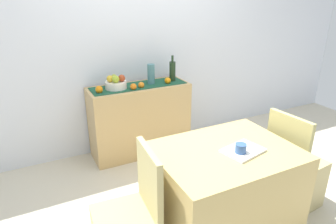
{
  "coord_description": "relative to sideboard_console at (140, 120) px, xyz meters",
  "views": [
    {
      "loc": [
        -1.31,
        -2.12,
        1.81
      ],
      "look_at": [
        -0.08,
        0.34,
        0.7
      ],
      "focal_mm": 32.14,
      "sensor_mm": 36.0,
      "label": 1
    }
  ],
  "objects": [
    {
      "name": "orange_loose_far",
      "position": [
        0.33,
        -0.07,
        0.45
      ],
      "size": [
        0.07,
        0.07,
        0.07
      ],
      "primitive_type": "sphere",
      "color": "orange",
      "rests_on": "sideboard_console"
    },
    {
      "name": "orange_loose_mid",
      "position": [
        -0.46,
        -0.06,
        0.45
      ],
      "size": [
        0.08,
        0.08,
        0.08
      ],
      "primitive_type": "sphere",
      "color": "orange",
      "rests_on": "sideboard_console"
    },
    {
      "name": "apple_left",
      "position": [
        -0.32,
        -0.0,
        0.54
      ],
      "size": [
        0.07,
        0.07,
        0.07
      ],
      "primitive_type": "sphere",
      "color": "gold",
      "rests_on": "fruit_bowl"
    },
    {
      "name": "chair_by_corner",
      "position": [
        0.86,
        -1.51,
        -0.15
      ],
      "size": [
        0.44,
        0.44,
        0.9
      ],
      "color": "tan",
      "rests_on": "ground"
    },
    {
      "name": "open_book",
      "position": [
        0.18,
        -1.58,
        0.33
      ],
      "size": [
        0.32,
        0.26,
        0.02
      ],
      "primitive_type": "cube",
      "rotation": [
        0.0,
        0.0,
        0.22
      ],
      "color": "white",
      "rests_on": "dining_table"
    },
    {
      "name": "wine_bottle",
      "position": [
        0.42,
        -0.0,
        0.54
      ],
      "size": [
        0.07,
        0.07,
        0.3
      ],
      "color": "#1D331C",
      "rests_on": "sideboard_console"
    },
    {
      "name": "coffee_cup",
      "position": [
        0.13,
        -1.61,
        0.37
      ],
      "size": [
        0.08,
        0.08,
        0.08
      ],
      "primitive_type": "cylinder",
      "color": "#33568F",
      "rests_on": "dining_table"
    },
    {
      "name": "table_runner",
      "position": [
        0.0,
        0.0,
        0.42
      ],
      "size": [
        1.07,
        0.32,
        0.01
      ],
      "primitive_type": "cube",
      "color": "#1A4B34",
      "rests_on": "sideboard_console"
    },
    {
      "name": "apple_right",
      "position": [
        -0.21,
        -0.04,
        0.54
      ],
      "size": [
        0.08,
        0.08,
        0.08
      ],
      "primitive_type": "sphere",
      "color": "#AA3F1E",
      "rests_on": "fruit_bowl"
    },
    {
      "name": "sideboard_console",
      "position": [
        0.0,
        0.0,
        0.0
      ],
      "size": [
        1.14,
        0.42,
        0.83
      ],
      "primitive_type": "cube",
      "color": "tan",
      "rests_on": "ground"
    },
    {
      "name": "room_wall_rear",
      "position": [
        0.15,
        0.26,
        0.94
      ],
      "size": [
        6.4,
        0.06,
        2.7
      ],
      "primitive_type": "cube",
      "color": "silver",
      "rests_on": "ground"
    },
    {
      "name": "ground_plane",
      "position": [
        0.15,
        -0.92,
        -0.42
      ],
      "size": [
        6.4,
        6.4,
        0.02
      ],
      "primitive_type": "cube",
      "color": "beige",
      "rests_on": "ground"
    },
    {
      "name": "ceramic_vase",
      "position": [
        0.16,
        0.0,
        0.53
      ],
      "size": [
        0.08,
        0.08,
        0.23
      ],
      "primitive_type": "cylinder",
      "color": "#467680",
      "rests_on": "sideboard_console"
    },
    {
      "name": "fruit_bowl",
      "position": [
        -0.26,
        0.0,
        0.46
      ],
      "size": [
        0.23,
        0.23,
        0.08
      ],
      "primitive_type": "cylinder",
      "color": "white",
      "rests_on": "table_runner"
    },
    {
      "name": "apple_center",
      "position": [
        -0.28,
        -0.05,
        0.54
      ],
      "size": [
        0.08,
        0.08,
        0.08
      ],
      "primitive_type": "sphere",
      "color": "#98B12F",
      "rests_on": "fruit_bowl"
    },
    {
      "name": "apple_rear",
      "position": [
        -0.26,
        0.05,
        0.53
      ],
      "size": [
        0.07,
        0.07,
        0.07
      ],
      "primitive_type": "sphere",
      "color": "#9AAB3C",
      "rests_on": "fruit_bowl"
    },
    {
      "name": "dining_table",
      "position": [
        0.08,
        -1.51,
        -0.04
      ],
      "size": [
        1.03,
        0.78,
        0.74
      ],
      "primitive_type": "cube",
      "color": "tan",
      "rests_on": "ground"
    },
    {
      "name": "orange_loose_near_bowl",
      "position": [
        -0.0,
        -0.09,
        0.45
      ],
      "size": [
        0.07,
        0.07,
        0.07
      ],
      "primitive_type": "sphere",
      "color": "orange",
      "rests_on": "sideboard_console"
    },
    {
      "name": "orange_loose_end",
      "position": [
        -0.1,
        -0.11,
        0.45
      ],
      "size": [
        0.07,
        0.07,
        0.07
      ],
      "primitive_type": "sphere",
      "color": "orange",
      "rests_on": "sideboard_console"
    }
  ]
}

